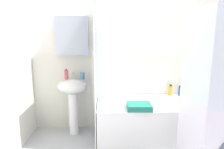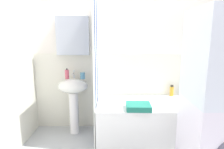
% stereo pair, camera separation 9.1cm
% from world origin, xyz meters
% --- Properties ---
extents(wall_back_tiled, '(3.60, 0.18, 2.40)m').
position_xyz_m(wall_back_tiled, '(-0.05, 1.26, 1.14)').
color(wall_back_tiled, white).
rests_on(wall_back_tiled, ground_plane).
extents(sink, '(0.44, 0.34, 0.83)m').
position_xyz_m(sink, '(-0.90, 1.03, 0.61)').
color(sink, white).
rests_on(sink, ground_plane).
extents(faucet, '(0.03, 0.12, 0.12)m').
position_xyz_m(faucet, '(-0.90, 1.11, 0.90)').
color(faucet, silver).
rests_on(faucet, sink).
extents(soap_dispenser, '(0.06, 0.06, 0.16)m').
position_xyz_m(soap_dispenser, '(-0.99, 1.08, 0.91)').
color(soap_dispenser, '#CF5165').
rests_on(soap_dispenser, sink).
extents(toothbrush_cup, '(0.07, 0.07, 0.10)m').
position_xyz_m(toothbrush_cup, '(-0.76, 1.08, 0.88)').
color(toothbrush_cup, teal).
rests_on(toothbrush_cup, sink).
extents(bathtub, '(1.49, 0.74, 0.54)m').
position_xyz_m(bathtub, '(0.22, 0.85, 0.27)').
color(bathtub, white).
rests_on(bathtub, ground_plane).
extents(shower_curtain, '(0.01, 0.74, 2.00)m').
position_xyz_m(shower_curtain, '(-0.54, 0.85, 1.00)').
color(shower_curtain, white).
rests_on(shower_curtain, ground_plane).
extents(lotion_bottle, '(0.05, 0.05, 0.19)m').
position_xyz_m(lotion_bottle, '(0.86, 1.13, 0.63)').
color(lotion_bottle, white).
rests_on(lotion_bottle, bathtub).
extents(body_wash_bottle, '(0.05, 0.05, 0.16)m').
position_xyz_m(body_wash_bottle, '(0.75, 1.16, 0.62)').
color(body_wash_bottle, '#284C9D').
rests_on(body_wash_bottle, bathtub).
extents(shampoo_bottle, '(0.06, 0.06, 0.17)m').
position_xyz_m(shampoo_bottle, '(0.61, 1.16, 0.62)').
color(shampoo_bottle, gold).
rests_on(shampoo_bottle, bathtub).
extents(towel_folded, '(0.32, 0.26, 0.07)m').
position_xyz_m(towel_folded, '(0.01, 0.61, 0.58)').
color(towel_folded, '#217460').
rests_on(towel_folded, bathtub).
extents(washer_dryer_stack, '(0.58, 0.59, 1.71)m').
position_xyz_m(washer_dryer_stack, '(0.70, 0.02, 0.85)').
color(washer_dryer_stack, white).
rests_on(washer_dryer_stack, ground_plane).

